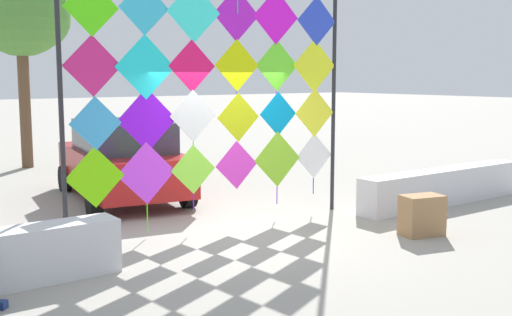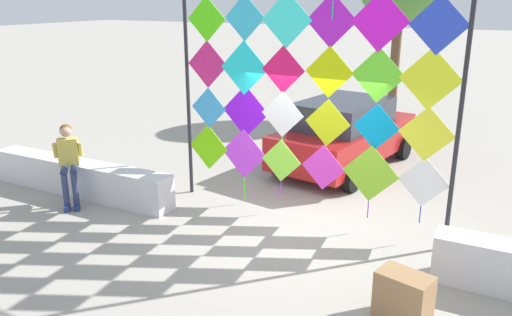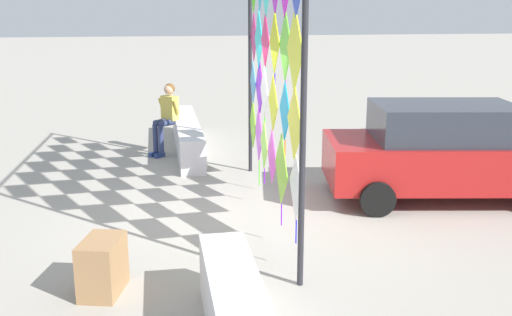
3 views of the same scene
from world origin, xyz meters
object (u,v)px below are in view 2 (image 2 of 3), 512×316
object	(u,v)px
seated_vendor	(68,158)
parked_car	(345,133)
kite_display_rack	(307,64)
cardboard_box_large	(403,298)

from	to	relation	value
seated_vendor	parked_car	size ratio (longest dim) A/B	0.36
kite_display_rack	parked_car	xyz separation A→B (m)	(-0.27, 3.06, -1.92)
parked_car	cardboard_box_large	world-z (taller)	parked_car
seated_vendor	cardboard_box_large	distance (m)	6.46
kite_display_rack	seated_vendor	xyz separation A→B (m)	(-4.12, -1.44, -1.82)
kite_display_rack	seated_vendor	size ratio (longest dim) A/B	3.26
kite_display_rack	cardboard_box_large	size ratio (longest dim) A/B	7.85
kite_display_rack	parked_car	size ratio (longest dim) A/B	1.16
seated_vendor	parked_car	bearing A→B (deg)	49.41
seated_vendor	cardboard_box_large	world-z (taller)	seated_vendor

